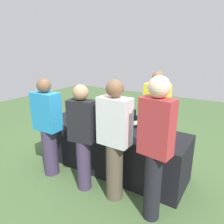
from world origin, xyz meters
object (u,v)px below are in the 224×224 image
(ice_bucket, at_px, (166,135))
(wine_glass_2, at_px, (104,124))
(wine_bottle_3, at_px, (106,116))
(wine_glass_1, at_px, (85,119))
(wine_bottle_7, at_px, (157,127))
(wine_glass_4, at_px, (153,131))
(wine_bottle_4, at_px, (125,120))
(wine_glass_3, at_px, (116,124))
(guest_1, at_px, (83,135))
(wine_bottle_6, at_px, (148,125))
(server_pouring, at_px, (156,114))
(guest_0, at_px, (48,126))
(guest_3, at_px, (155,146))
(wine_bottle_1, at_px, (88,113))
(wine_glass_0, at_px, (76,118))
(menu_board, at_px, (97,118))
(wine_bottle_5, at_px, (135,121))
(guest_2, at_px, (115,138))
(wine_bottle_2, at_px, (96,114))
(wine_bottle_0, at_px, (73,111))

(ice_bucket, bearing_deg, wine_glass_2, -170.48)
(wine_bottle_3, relative_size, wine_glass_1, 2.33)
(wine_bottle_7, xyz_separation_m, wine_glass_4, (0.01, -0.18, 0.00))
(wine_bottle_4, height_order, wine_glass_2, wine_bottle_4)
(wine_glass_3, bearing_deg, guest_1, -107.89)
(wine_bottle_6, height_order, wine_glass_2, wine_bottle_6)
(wine_glass_3, distance_m, server_pouring, 0.87)
(guest_0, relative_size, guest_3, 0.91)
(wine_bottle_1, xyz_separation_m, wine_glass_0, (-0.01, -0.32, -0.01))
(guest_0, bearing_deg, wine_bottle_6, 29.81)
(guest_1, bearing_deg, menu_board, 109.82)
(wine_bottle_7, bearing_deg, guest_1, -134.78)
(wine_glass_0, distance_m, wine_glass_3, 0.72)
(wine_bottle_5, distance_m, wine_glass_3, 0.33)
(wine_bottle_3, bearing_deg, wine_glass_0, -140.90)
(ice_bucket, height_order, guest_0, guest_0)
(guest_0, bearing_deg, wine_bottle_7, 26.70)
(wine_glass_3, bearing_deg, guest_0, -147.49)
(wine_bottle_6, xyz_separation_m, guest_0, (-1.31, -0.78, -0.04))
(wine_glass_1, bearing_deg, guest_2, -27.47)
(wine_bottle_3, height_order, wine_bottle_5, wine_bottle_3)
(wine_bottle_5, distance_m, server_pouring, 0.55)
(wine_glass_0, distance_m, guest_1, 0.70)
(wine_bottle_1, distance_m, menu_board, 1.21)
(wine_glass_3, xyz_separation_m, server_pouring, (0.34, 0.80, 0.00))
(wine_glass_1, distance_m, wine_glass_3, 0.58)
(wine_bottle_6, relative_size, guest_3, 0.18)
(wine_bottle_3, bearing_deg, wine_bottle_2, 177.97)
(wine_glass_2, xyz_separation_m, server_pouring, (0.49, 0.89, 0.00))
(wine_glass_3, relative_size, ice_bucket, 0.79)
(server_pouring, bearing_deg, wine_glass_1, 42.56)
(wine_bottle_4, bearing_deg, wine_glass_0, -159.38)
(ice_bucket, bearing_deg, wine_bottle_7, 144.92)
(wine_bottle_1, xyz_separation_m, guest_3, (1.56, -0.77, 0.09))
(wine_bottle_6, xyz_separation_m, wine_bottle_7, (0.15, -0.01, -0.01))
(ice_bucket, bearing_deg, wine_bottle_2, 173.56)
(wine_bottle_0, relative_size, menu_board, 0.38)
(menu_board, bearing_deg, server_pouring, -3.69)
(wine_glass_2, height_order, server_pouring, server_pouring)
(wine_bottle_4, relative_size, guest_3, 0.19)
(wine_bottle_0, xyz_separation_m, wine_glass_2, (0.89, -0.26, 0.00))
(wine_bottle_2, xyz_separation_m, server_pouring, (0.87, 0.59, -0.01))
(wine_bottle_5, xyz_separation_m, wine_glass_3, (-0.19, -0.27, 0.00))
(wine_bottle_7, xyz_separation_m, guest_0, (-1.46, -0.76, -0.03))
(wine_bottle_3, xyz_separation_m, wine_bottle_4, (0.39, -0.02, 0.01))
(wine_bottle_4, relative_size, wine_glass_2, 2.21)
(wine_glass_1, bearing_deg, wine_bottle_0, 154.77)
(wine_bottle_5, distance_m, ice_bucket, 0.62)
(wine_bottle_2, relative_size, guest_2, 0.20)
(ice_bucket, bearing_deg, guest_1, -146.67)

